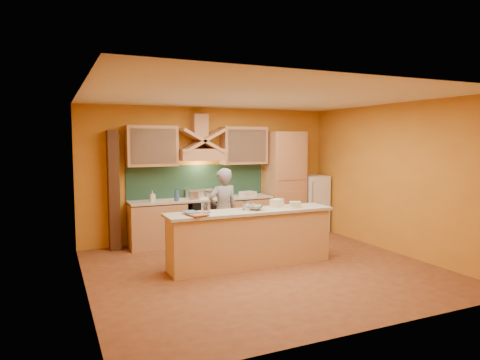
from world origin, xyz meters
name	(u,v)px	position (x,y,z in m)	size (l,w,h in m)	color
floor	(264,269)	(0.00, 0.00, 0.00)	(5.50, 5.00, 0.01)	brown
ceiling	(265,97)	(0.00, 0.00, 2.80)	(5.50, 5.00, 0.01)	white
wall_back	(211,174)	(0.00, 2.50, 1.40)	(5.50, 0.02, 2.80)	orange
wall_front	(370,206)	(0.00, -2.50, 1.40)	(5.50, 0.02, 2.80)	orange
wall_left	(84,193)	(-2.75, 0.00, 1.40)	(0.02, 5.00, 2.80)	orange
wall_right	(395,178)	(2.75, 0.00, 1.40)	(0.02, 5.00, 2.80)	orange
base_cabinet_left	(157,225)	(-1.25, 2.20, 0.43)	(1.10, 0.60, 0.86)	tan
base_cabinet_right	(244,218)	(0.65, 2.20, 0.43)	(1.10, 0.60, 0.86)	tan
counter_top	(202,199)	(-0.30, 2.20, 0.90)	(3.00, 0.62, 0.04)	beige
stove	(203,221)	(-0.30, 2.20, 0.45)	(0.60, 0.58, 0.90)	black
backsplash	(198,181)	(-0.30, 2.48, 1.25)	(3.00, 0.03, 0.70)	#1A392B
range_hood	(201,155)	(-0.30, 2.25, 1.82)	(0.92, 0.50, 0.24)	tan
hood_chimney	(199,126)	(-0.30, 2.35, 2.40)	(0.30, 0.30, 0.50)	tan
upper_cabinet_left	(152,146)	(-1.30, 2.33, 2.00)	(1.00, 0.35, 0.80)	tan
upper_cabinet_right	(244,146)	(0.70, 2.33, 2.00)	(1.00, 0.35, 0.80)	tan
pantry_column	(285,183)	(1.65, 2.20, 1.15)	(0.80, 0.60, 2.30)	tan
fridge	(312,203)	(2.40, 2.20, 0.65)	(0.58, 0.60, 1.30)	white
trim_column_left	(113,190)	(-2.05, 2.35, 1.15)	(0.20, 0.30, 2.30)	#472816
island_body	(251,240)	(-0.10, 0.30, 0.44)	(2.80, 0.55, 0.88)	#DFAC72
island_top	(251,212)	(-0.10, 0.30, 0.92)	(2.90, 0.62, 0.05)	beige
person	(223,211)	(-0.25, 1.18, 0.80)	(0.58, 0.38, 1.60)	gray
pot_large	(195,196)	(-0.49, 2.12, 0.99)	(0.23, 0.23, 0.18)	silver
pot_small	(211,195)	(-0.08, 2.29, 0.97)	(0.20, 0.20, 0.14)	#B3B4BA
soap_bottle_a	(153,196)	(-1.34, 2.16, 1.03)	(0.10, 0.10, 0.21)	beige
soap_bottle_b	(177,194)	(-0.89, 2.03, 1.05)	(0.10, 0.10, 0.26)	#334E8D
bowl_back	(247,195)	(0.67, 2.11, 0.96)	(0.23, 0.23, 0.07)	white
dish_rack	(248,194)	(0.67, 2.06, 0.97)	(0.30, 0.24, 0.11)	silver
book_lower	(190,216)	(-1.22, 0.12, 0.96)	(0.26, 0.34, 0.03)	#A6523B
book_upper	(185,213)	(-1.24, 0.31, 0.98)	(0.21, 0.28, 0.02)	#3D6787
jar_large	(206,208)	(-0.88, 0.35, 1.03)	(0.15, 0.15, 0.17)	white
jar_small	(246,205)	(-0.14, 0.39, 1.02)	(0.12, 0.12, 0.14)	silver
kitchen_scale	(249,207)	(-0.12, 0.31, 1.00)	(0.13, 0.13, 0.11)	white
mixing_bowl	(254,208)	(-0.03, 0.31, 0.98)	(0.30, 0.30, 0.07)	silver
cloth	(294,207)	(0.70, 0.21, 0.95)	(0.23, 0.17, 0.02)	beige
grocery_bag_a	(277,203)	(0.47, 0.43, 1.01)	(0.22, 0.17, 0.14)	beige
grocery_bag_b	(295,205)	(0.71, 0.20, 1.00)	(0.18, 0.14, 0.11)	beige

